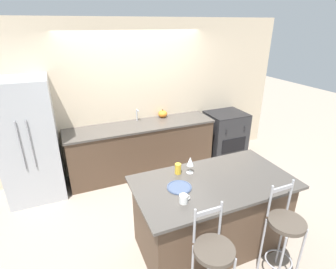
{
  "coord_description": "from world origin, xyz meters",
  "views": [
    {
      "loc": [
        -1.24,
        -3.83,
        2.61
      ],
      "look_at": [
        0.09,
        -0.64,
        1.13
      ],
      "focal_mm": 28.0,
      "sensor_mm": 36.0,
      "label": 1
    }
  ],
  "objects_px": {
    "wine_glass": "(190,162)",
    "pumpkin_decoration": "(163,114)",
    "oven_range": "(225,134)",
    "dinner_plate": "(179,187)",
    "bar_stool_far": "(284,231)",
    "coffee_mug": "(184,199)",
    "tumbler_cup": "(178,169)",
    "refrigerator": "(29,141)",
    "bar_stool_near": "(213,260)"
  },
  "relations": [
    {
      "from": "wine_glass",
      "to": "pumpkin_decoration",
      "type": "bearing_deg",
      "value": 77.57
    },
    {
      "from": "oven_range",
      "to": "dinner_plate",
      "type": "height_order",
      "value": "dinner_plate"
    },
    {
      "from": "wine_glass",
      "to": "pumpkin_decoration",
      "type": "xyz_separation_m",
      "value": [
        0.44,
        1.98,
        -0.08
      ]
    },
    {
      "from": "bar_stool_far",
      "to": "coffee_mug",
      "type": "xyz_separation_m",
      "value": [
        -0.93,
        0.48,
        0.35
      ]
    },
    {
      "from": "tumbler_cup",
      "to": "oven_range",
      "type": "bearing_deg",
      "value": 42.47
    },
    {
      "from": "wine_glass",
      "to": "tumbler_cup",
      "type": "distance_m",
      "value": 0.17
    },
    {
      "from": "refrigerator",
      "to": "tumbler_cup",
      "type": "distance_m",
      "value": 2.41
    },
    {
      "from": "oven_range",
      "to": "wine_glass",
      "type": "height_order",
      "value": "wine_glass"
    },
    {
      "from": "oven_range",
      "to": "bar_stool_near",
      "type": "relative_size",
      "value": 0.81
    },
    {
      "from": "tumbler_cup",
      "to": "coffee_mug",
      "type": "bearing_deg",
      "value": -108.77
    },
    {
      "from": "wine_glass",
      "to": "refrigerator",
      "type": "bearing_deg",
      "value": 136.94
    },
    {
      "from": "coffee_mug",
      "to": "bar_stool_far",
      "type": "bearing_deg",
      "value": -27.27
    },
    {
      "from": "bar_stool_far",
      "to": "dinner_plate",
      "type": "bearing_deg",
      "value": 139.81
    },
    {
      "from": "pumpkin_decoration",
      "to": "dinner_plate",
      "type": "bearing_deg",
      "value": -107.25
    },
    {
      "from": "refrigerator",
      "to": "bar_stool_near",
      "type": "height_order",
      "value": "refrigerator"
    },
    {
      "from": "wine_glass",
      "to": "tumbler_cup",
      "type": "height_order",
      "value": "wine_glass"
    },
    {
      "from": "refrigerator",
      "to": "oven_range",
      "type": "relative_size",
      "value": 2.06
    },
    {
      "from": "bar_stool_near",
      "to": "bar_stool_far",
      "type": "relative_size",
      "value": 1.0
    },
    {
      "from": "bar_stool_near",
      "to": "pumpkin_decoration",
      "type": "bearing_deg",
      "value": 76.78
    },
    {
      "from": "oven_range",
      "to": "bar_stool_near",
      "type": "distance_m",
      "value": 3.41
    },
    {
      "from": "refrigerator",
      "to": "wine_glass",
      "type": "bearing_deg",
      "value": -43.06
    },
    {
      "from": "refrigerator",
      "to": "tumbler_cup",
      "type": "xyz_separation_m",
      "value": [
        1.71,
        -1.7,
        0.04
      ]
    },
    {
      "from": "refrigerator",
      "to": "oven_range",
      "type": "distance_m",
      "value": 3.64
    },
    {
      "from": "tumbler_cup",
      "to": "dinner_plate",
      "type": "bearing_deg",
      "value": -111.92
    },
    {
      "from": "refrigerator",
      "to": "bar_stool_far",
      "type": "bearing_deg",
      "value": -47.65
    },
    {
      "from": "tumbler_cup",
      "to": "pumpkin_decoration",
      "type": "bearing_deg",
      "value": 73.44
    },
    {
      "from": "bar_stool_far",
      "to": "dinner_plate",
      "type": "height_order",
      "value": "bar_stool_far"
    },
    {
      "from": "oven_range",
      "to": "pumpkin_decoration",
      "type": "height_order",
      "value": "pumpkin_decoration"
    },
    {
      "from": "dinner_plate",
      "to": "coffee_mug",
      "type": "relative_size",
      "value": 2.31
    },
    {
      "from": "oven_range",
      "to": "tumbler_cup",
      "type": "height_order",
      "value": "tumbler_cup"
    },
    {
      "from": "bar_stool_near",
      "to": "wine_glass",
      "type": "distance_m",
      "value": 1.11
    },
    {
      "from": "bar_stool_far",
      "to": "coffee_mug",
      "type": "relative_size",
      "value": 9.58
    },
    {
      "from": "bar_stool_far",
      "to": "pumpkin_decoration",
      "type": "bearing_deg",
      "value": 93.28
    },
    {
      "from": "bar_stool_near",
      "to": "bar_stool_far",
      "type": "height_order",
      "value": "same"
    },
    {
      "from": "oven_range",
      "to": "dinner_plate",
      "type": "xyz_separation_m",
      "value": [
        -2.0,
        -2.01,
        0.48
      ]
    },
    {
      "from": "dinner_plate",
      "to": "coffee_mug",
      "type": "xyz_separation_m",
      "value": [
        -0.07,
        -0.25,
        0.04
      ]
    },
    {
      "from": "bar_stool_far",
      "to": "wine_glass",
      "type": "bearing_deg",
      "value": 122.1
    },
    {
      "from": "bar_stool_far",
      "to": "dinner_plate",
      "type": "relative_size",
      "value": 4.14
    },
    {
      "from": "oven_range",
      "to": "bar_stool_far",
      "type": "bearing_deg",
      "value": -112.67
    },
    {
      "from": "bar_stool_near",
      "to": "coffee_mug",
      "type": "height_order",
      "value": "bar_stool_near"
    },
    {
      "from": "bar_stool_near",
      "to": "tumbler_cup",
      "type": "bearing_deg",
      "value": 83.38
    },
    {
      "from": "wine_glass",
      "to": "dinner_plate",
      "type": "bearing_deg",
      "value": -136.5
    },
    {
      "from": "bar_stool_far",
      "to": "wine_glass",
      "type": "distance_m",
      "value": 1.23
    },
    {
      "from": "refrigerator",
      "to": "pumpkin_decoration",
      "type": "height_order",
      "value": "refrigerator"
    },
    {
      "from": "dinner_plate",
      "to": "tumbler_cup",
      "type": "xyz_separation_m",
      "value": [
        0.11,
        0.28,
        0.06
      ]
    },
    {
      "from": "dinner_plate",
      "to": "tumbler_cup",
      "type": "height_order",
      "value": "tumbler_cup"
    },
    {
      "from": "refrigerator",
      "to": "pumpkin_decoration",
      "type": "xyz_separation_m",
      "value": [
        2.29,
        0.25,
        0.06
      ]
    },
    {
      "from": "refrigerator",
      "to": "bar_stool_far",
      "type": "xyz_separation_m",
      "value": [
        2.46,
        -2.7,
        -0.33
      ]
    },
    {
      "from": "bar_stool_far",
      "to": "wine_glass",
      "type": "xyz_separation_m",
      "value": [
        -0.61,
        0.97,
        0.46
      ]
    },
    {
      "from": "refrigerator",
      "to": "bar_stool_near",
      "type": "distance_m",
      "value": 3.17
    }
  ]
}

